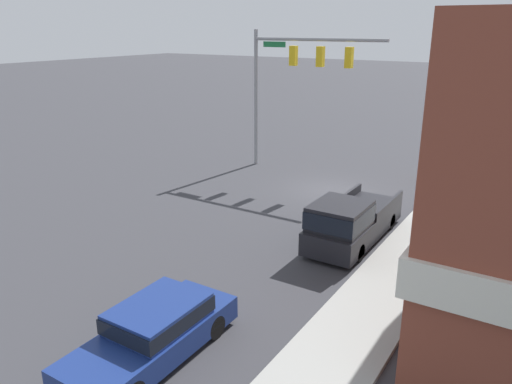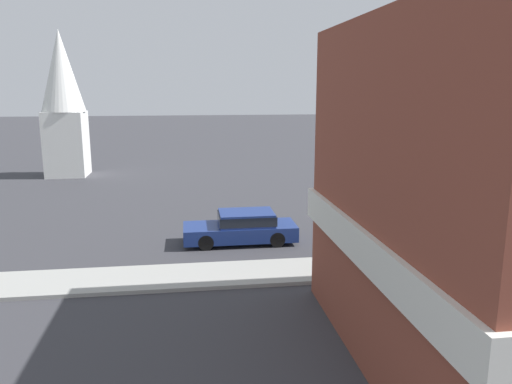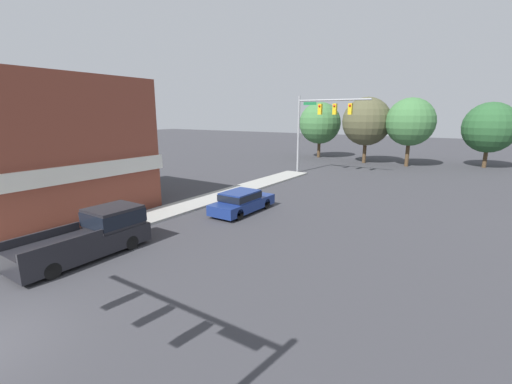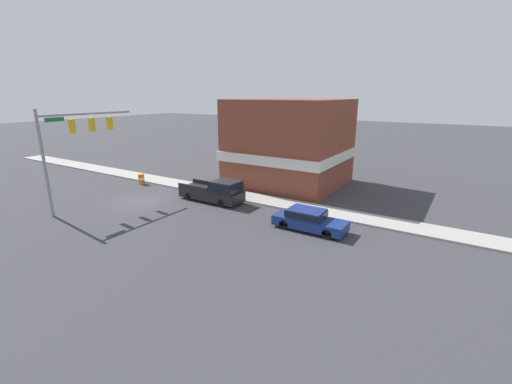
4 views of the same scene
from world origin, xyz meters
The scene contains 6 objects.
ground_plane centered at (0.00, 0.00, 0.00)m, with size 200.00×200.00×0.00m, color #38383D.
sidewalk_curb centered at (-5.70, 0.00, 0.07)m, with size 2.40×60.00×0.14m.
near_signal_assembly centered at (3.45, -2.51, 5.77)m, with size 7.76×0.49×7.80m.
car_lead centered at (-1.81, 14.62, 0.73)m, with size 1.85×4.88×1.39m.
pickup_truck_parked centered at (-3.32, 5.61, 0.95)m, with size 1.96×5.71×1.94m.
construction_barrel centered at (-3.90, -4.52, 0.53)m, with size 0.62×0.62×1.04m.
Camera 1 is at (-9.68, 22.36, 7.96)m, focal length 35.00 mm.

